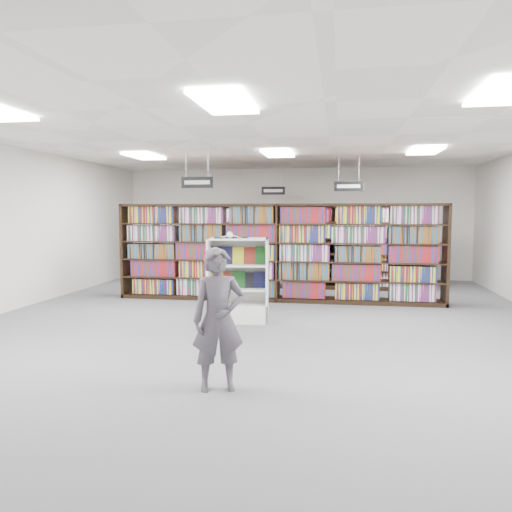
% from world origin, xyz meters
% --- Properties ---
extents(floor, '(12.00, 12.00, 0.00)m').
position_xyz_m(floor, '(0.00, 0.00, 0.00)').
color(floor, '#57575C').
rests_on(floor, ground).
extents(ceiling, '(10.00, 12.00, 0.10)m').
position_xyz_m(ceiling, '(0.00, 0.00, 3.20)').
color(ceiling, white).
rests_on(ceiling, wall_back).
extents(wall_back, '(10.00, 0.10, 3.20)m').
position_xyz_m(wall_back, '(0.00, 6.00, 1.60)').
color(wall_back, silver).
rests_on(wall_back, ground).
extents(wall_front, '(10.00, 0.10, 3.20)m').
position_xyz_m(wall_front, '(0.00, -6.00, 1.60)').
color(wall_front, silver).
rests_on(wall_front, ground).
extents(wall_left, '(0.10, 12.00, 3.20)m').
position_xyz_m(wall_left, '(-5.00, 0.00, 1.60)').
color(wall_left, silver).
rests_on(wall_left, ground).
extents(bookshelf_row_near, '(7.00, 0.60, 2.10)m').
position_xyz_m(bookshelf_row_near, '(0.00, 2.00, 1.05)').
color(bookshelf_row_near, black).
rests_on(bookshelf_row_near, floor).
extents(bookshelf_row_mid, '(7.00, 0.60, 2.10)m').
position_xyz_m(bookshelf_row_mid, '(0.00, 4.00, 1.05)').
color(bookshelf_row_mid, black).
rests_on(bookshelf_row_mid, floor).
extents(bookshelf_row_far, '(7.00, 0.60, 2.10)m').
position_xyz_m(bookshelf_row_far, '(0.00, 5.70, 1.05)').
color(bookshelf_row_far, black).
rests_on(bookshelf_row_far, floor).
extents(aisle_sign_left, '(0.65, 0.02, 0.80)m').
position_xyz_m(aisle_sign_left, '(-1.50, 1.00, 2.53)').
color(aisle_sign_left, '#B2B2B7').
rests_on(aisle_sign_left, ceiling).
extents(aisle_sign_right, '(0.65, 0.02, 0.80)m').
position_xyz_m(aisle_sign_right, '(1.50, 3.00, 2.53)').
color(aisle_sign_right, '#B2B2B7').
rests_on(aisle_sign_right, ceiling).
extents(aisle_sign_center, '(0.65, 0.02, 0.80)m').
position_xyz_m(aisle_sign_center, '(-0.50, 5.00, 2.53)').
color(aisle_sign_center, '#B2B2B7').
rests_on(aisle_sign_center, ceiling).
extents(troffer_front_center, '(0.60, 1.20, 0.04)m').
position_xyz_m(troffer_front_center, '(0.00, -3.00, 3.16)').
color(troffer_front_center, white).
rests_on(troffer_front_center, ceiling).
extents(troffer_front_right, '(0.60, 1.20, 0.04)m').
position_xyz_m(troffer_front_right, '(3.00, -3.00, 3.16)').
color(troffer_front_right, white).
rests_on(troffer_front_right, ceiling).
extents(troffer_back_left, '(0.60, 1.20, 0.04)m').
position_xyz_m(troffer_back_left, '(-3.00, 2.00, 3.16)').
color(troffer_back_left, white).
rests_on(troffer_back_left, ceiling).
extents(troffer_back_center, '(0.60, 1.20, 0.04)m').
position_xyz_m(troffer_back_center, '(0.00, 2.00, 3.16)').
color(troffer_back_center, white).
rests_on(troffer_back_center, ceiling).
extents(troffer_back_right, '(0.60, 1.20, 0.04)m').
position_xyz_m(troffer_back_right, '(3.00, 2.00, 3.16)').
color(troffer_back_right, white).
rests_on(troffer_back_right, ceiling).
extents(endcap_display, '(1.10, 0.64, 1.47)m').
position_xyz_m(endcap_display, '(-0.43, -0.16, 0.49)').
color(endcap_display, silver).
rests_on(endcap_display, floor).
extents(open_book, '(0.65, 0.47, 0.13)m').
position_xyz_m(open_book, '(-0.57, -0.17, 1.50)').
color(open_book, black).
rests_on(open_book, endcap_display).
extents(shopper, '(0.65, 0.54, 1.54)m').
position_xyz_m(shopper, '(0.04, -3.55, 0.77)').
color(shopper, '#49454E').
rests_on(shopper, floor).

